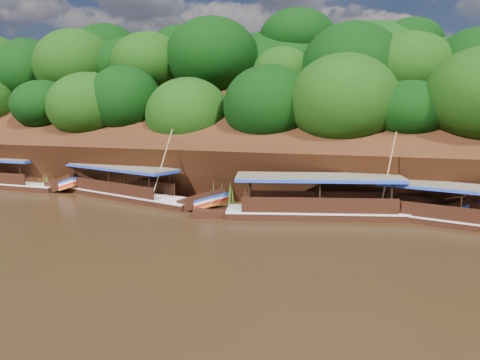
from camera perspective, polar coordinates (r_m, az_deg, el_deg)
The scene contains 6 objects.
ground at distance 22.96m, azimuth 2.76°, elevation -8.01°, with size 160.00×160.00×0.00m, color black.
riverbank at distance 44.53m, azimuth 10.81°, elevation 2.54°, with size 120.00×30.06×19.40m.
boat_1 at distance 29.13m, azimuth 12.50°, elevation -3.39°, with size 15.05×5.88×5.75m.
boat_2 at distance 34.87m, azimuth -12.75°, elevation -1.47°, with size 15.09×6.30×5.66m.
boat_3 at distance 43.84m, azimuth -26.45°, elevation -0.06°, with size 14.18×2.81×3.00m.
reeds at distance 32.49m, azimuth 1.72°, elevation -1.47°, with size 50.52×2.27×1.90m.
Camera 1 is at (5.98, -21.15, 6.65)m, focal length 35.00 mm.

